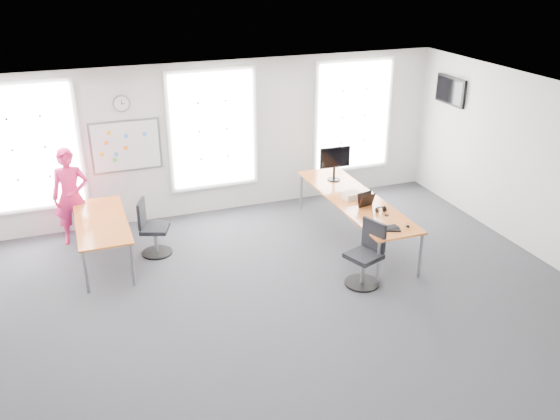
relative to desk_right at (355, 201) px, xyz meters
name	(u,v)px	position (x,y,z in m)	size (l,w,h in m)	color
floor	(266,317)	(-2.33, -1.85, -0.75)	(10.00, 10.00, 0.00)	#28282D
ceiling	(264,114)	(-2.33, -1.85, 2.25)	(10.00, 10.00, 0.00)	silver
wall_back	(198,141)	(-2.33, 2.15, 0.75)	(10.00, 10.00, 0.00)	silver
wall_right	(558,178)	(2.67, -1.85, 0.75)	(10.00, 10.00, 0.00)	silver
window_left	(29,148)	(-5.33, 2.12, 0.95)	(1.60, 0.06, 2.20)	white
window_mid	(213,130)	(-2.03, 2.12, 0.95)	(1.60, 0.06, 2.20)	white
window_right	(353,116)	(0.97, 2.12, 0.95)	(1.60, 0.06, 2.20)	white
desk_right	(355,201)	(0.00, 0.00, 0.00)	(0.88, 3.30, 0.80)	#C8662B
desk_left	(101,224)	(-4.34, 0.72, -0.06)	(0.83, 2.06, 0.75)	#C8662B
chair_right	(366,257)	(-0.53, -1.48, -0.29)	(0.61, 0.61, 1.04)	black
chair_left	(152,231)	(-3.53, 0.69, -0.32)	(0.58, 0.58, 0.99)	black
person	(71,197)	(-4.75, 1.64, 0.13)	(0.64, 0.42, 1.77)	#DB1E5B
whiteboard	(126,146)	(-3.68, 2.12, 0.80)	(1.20, 0.03, 0.90)	white
wall_clock	(121,103)	(-3.68, 2.12, 1.60)	(0.30, 0.30, 0.04)	gray
tv	(451,91)	(2.62, 1.15, 1.55)	(0.06, 0.90, 0.55)	black
keyboard	(385,229)	(-0.14, -1.33, 0.06)	(0.48, 0.17, 0.02)	black
mouse	(408,226)	(0.24, -1.37, 0.07)	(0.06, 0.10, 0.04)	black
lens_cap	(387,215)	(0.16, -0.85, 0.06)	(0.07, 0.07, 0.01)	black
headphones	(381,210)	(0.13, -0.69, 0.10)	(0.18, 0.09, 0.10)	black
laptop_sleeve	(366,200)	(0.01, -0.39, 0.17)	(0.32, 0.23, 0.25)	black
paper_stack	(352,196)	(-0.05, 0.02, 0.11)	(0.31, 0.23, 0.11)	beige
monitor	(335,160)	(0.04, 0.95, 0.45)	(0.60, 0.24, 0.67)	black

